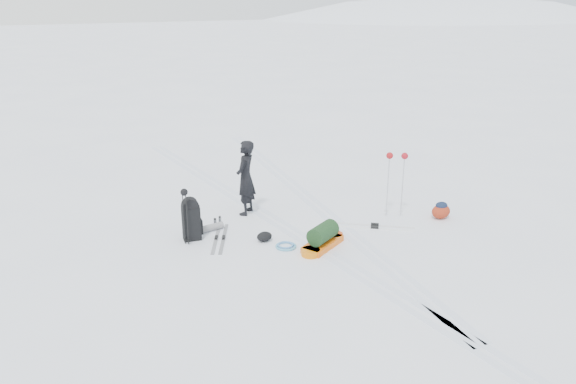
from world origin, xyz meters
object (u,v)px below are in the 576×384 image
(skier, at_px, (246,178))
(pulk_sled, at_px, (323,238))
(expedition_rucksack, at_px, (194,220))
(ski_poles_black, at_px, (184,199))

(skier, distance_m, pulk_sled, 2.69)
(expedition_rucksack, bearing_deg, skier, 35.97)
(pulk_sled, relative_size, expedition_rucksack, 1.34)
(expedition_rucksack, relative_size, ski_poles_black, 0.82)
(expedition_rucksack, bearing_deg, ski_poles_black, -129.59)
(pulk_sled, xyz_separation_m, ski_poles_black, (-2.46, 1.49, 0.82))
(expedition_rucksack, distance_m, ski_poles_black, 0.67)
(skier, relative_size, expedition_rucksack, 1.76)
(skier, distance_m, expedition_rucksack, 1.85)
(skier, xyz_separation_m, ski_poles_black, (-1.85, -1.03, 0.12))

